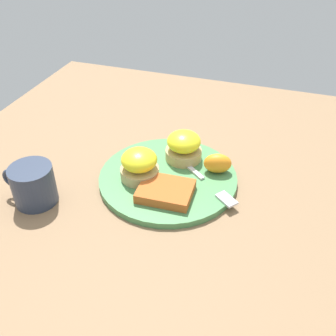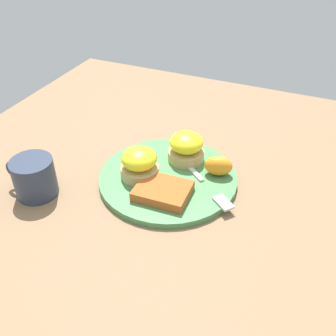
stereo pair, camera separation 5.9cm
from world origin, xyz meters
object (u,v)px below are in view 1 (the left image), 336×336
at_px(hashbrown_patty, 166,191).
at_px(fork, 205,181).
at_px(sandwich_benedict_left, 184,146).
at_px(cup, 33,185).
at_px(orange_wedge, 218,163).
at_px(sandwich_benedict_right, 139,165).

xyz_separation_m(hashbrown_patty, fork, (-0.07, -0.07, -0.01)).
xyz_separation_m(sandwich_benedict_left, cup, (0.25, 0.22, -0.01)).
bearing_deg(cup, sandwich_benedict_left, -138.41).
bearing_deg(cup, orange_wedge, -149.69).
relative_size(sandwich_benedict_right, hashbrown_patty, 0.77).
xyz_separation_m(sandwich_benedict_left, fork, (-0.07, 0.07, -0.03)).
bearing_deg(hashbrown_patty, cup, 18.46).
bearing_deg(fork, cup, 25.41).
relative_size(hashbrown_patty, fork, 0.61).
relative_size(sandwich_benedict_left, fork, 0.46).
distance_m(orange_wedge, fork, 0.05).
distance_m(sandwich_benedict_left, cup, 0.33).
relative_size(sandwich_benedict_left, orange_wedge, 1.37).
xyz_separation_m(sandwich_benedict_right, cup, (0.18, 0.12, -0.01)).
bearing_deg(fork, sandwich_benedict_left, -45.25).
distance_m(hashbrown_patty, fork, 0.09).
relative_size(fork, cup, 1.56).
bearing_deg(orange_wedge, fork, 70.58).
distance_m(sandwich_benedict_right, hashbrown_patty, 0.08).
bearing_deg(sandwich_benedict_left, cup, 41.59).
relative_size(sandwich_benedict_right, fork, 0.46).
height_order(orange_wedge, cup, cup).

